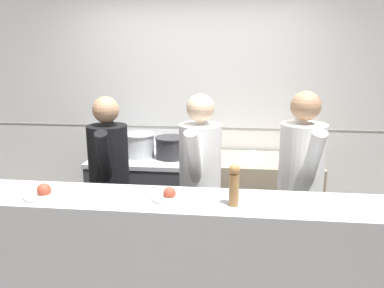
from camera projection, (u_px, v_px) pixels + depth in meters
name	position (u px, v px, depth m)	size (l,w,h in m)	color
wall_back_tiled	(197.00, 113.00, 4.04)	(8.00, 0.06, 2.60)	white
oven_range	(144.00, 198.00, 3.91)	(1.01, 0.71, 0.91)	#38383D
prep_counter	(254.00, 203.00, 3.79)	(1.21, 0.65, 0.92)	gray
pass_counter	(187.00, 274.00, 2.48)	(2.86, 0.45, 1.04)	#B7BABF
stock_pot	(108.00, 145.00, 3.76)	(0.27, 0.27, 0.22)	#2D2D33
sauce_pot	(139.00, 145.00, 3.77)	(0.32, 0.32, 0.23)	#B7BABF
braising_pot	(171.00, 147.00, 3.71)	(0.31, 0.31, 0.21)	#2D2D33
mixing_bowl_steel	(254.00, 155.00, 3.64)	(0.28, 0.28, 0.11)	#B7BABF
chefs_knife	(211.00, 160.00, 3.62)	(0.40, 0.11, 0.02)	#B7BABF
plated_dish_main	(44.00, 193.00, 2.39)	(0.26, 0.26, 0.09)	white
plated_dish_appetiser	(170.00, 196.00, 2.35)	(0.23, 0.23, 0.08)	white
pepper_mill	(234.00, 184.00, 2.23)	(0.07, 0.07, 0.26)	#AD7A47
chef_head_cook	(110.00, 182.00, 3.11)	(0.38, 0.70, 1.61)	black
chef_sous	(200.00, 184.00, 3.01)	(0.37, 0.72, 1.64)	black
chef_line	(300.00, 187.00, 2.88)	(0.39, 0.73, 1.67)	black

